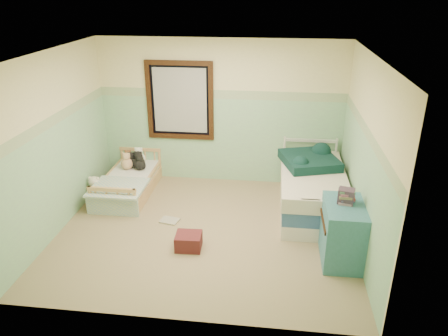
# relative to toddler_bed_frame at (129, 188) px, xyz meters

# --- Properties ---
(floor) EXTENTS (4.20, 3.60, 0.02)m
(floor) POSITION_rel_toddler_bed_frame_xyz_m (1.48, -1.05, -0.11)
(floor) COLOR #917B53
(floor) RESTS_ON ground
(ceiling) EXTENTS (4.20, 3.60, 0.02)m
(ceiling) POSITION_rel_toddler_bed_frame_xyz_m (1.48, -1.05, 2.41)
(ceiling) COLOR white
(ceiling) RESTS_ON wall_back
(wall_back) EXTENTS (4.20, 0.04, 2.50)m
(wall_back) POSITION_rel_toddler_bed_frame_xyz_m (1.48, 0.75, 1.15)
(wall_back) COLOR beige
(wall_back) RESTS_ON floor
(wall_front) EXTENTS (4.20, 0.04, 2.50)m
(wall_front) POSITION_rel_toddler_bed_frame_xyz_m (1.48, -2.85, 1.15)
(wall_front) COLOR beige
(wall_front) RESTS_ON floor
(wall_left) EXTENTS (0.04, 3.60, 2.50)m
(wall_left) POSITION_rel_toddler_bed_frame_xyz_m (-0.62, -1.05, 1.15)
(wall_left) COLOR beige
(wall_left) RESTS_ON floor
(wall_right) EXTENTS (0.04, 3.60, 2.50)m
(wall_right) POSITION_rel_toddler_bed_frame_xyz_m (3.58, -1.05, 1.15)
(wall_right) COLOR beige
(wall_right) RESTS_ON floor
(wainscot_mint) EXTENTS (4.20, 0.01, 1.50)m
(wainscot_mint) POSITION_rel_toddler_bed_frame_xyz_m (1.48, 0.74, 0.65)
(wainscot_mint) COLOR #85AD8F
(wainscot_mint) RESTS_ON floor
(border_strip) EXTENTS (4.20, 0.01, 0.15)m
(border_strip) POSITION_rel_toddler_bed_frame_xyz_m (1.48, 0.74, 1.48)
(border_strip) COLOR #44734B
(border_strip) RESTS_ON wall_back
(window_frame) EXTENTS (1.16, 0.06, 1.36)m
(window_frame) POSITION_rel_toddler_bed_frame_xyz_m (0.78, 0.71, 1.35)
(window_frame) COLOR black
(window_frame) RESTS_ON wall_back
(window_blinds) EXTENTS (0.92, 0.01, 1.12)m
(window_blinds) POSITION_rel_toddler_bed_frame_xyz_m (0.78, 0.72, 1.35)
(window_blinds) COLOR #B4B4B0
(window_blinds) RESTS_ON window_frame
(toddler_bed_frame) EXTENTS (0.77, 1.53, 0.20)m
(toddler_bed_frame) POSITION_rel_toddler_bed_frame_xyz_m (0.00, 0.00, 0.00)
(toddler_bed_frame) COLOR tan
(toddler_bed_frame) RESTS_ON floor
(toddler_mattress) EXTENTS (0.70, 1.47, 0.12)m
(toddler_mattress) POSITION_rel_toddler_bed_frame_xyz_m (0.00, 0.00, 0.16)
(toddler_mattress) COLOR silver
(toddler_mattress) RESTS_ON toddler_bed_frame
(patchwork_quilt) EXTENTS (0.83, 0.77, 0.03)m
(patchwork_quilt) POSITION_rel_toddler_bed_frame_xyz_m (0.00, -0.48, 0.23)
(patchwork_quilt) COLOR #7EA9CF
(patchwork_quilt) RESTS_ON toddler_mattress
(plush_bed_brown) EXTENTS (0.18, 0.18, 0.18)m
(plush_bed_brown) POSITION_rel_toddler_bed_frame_xyz_m (-0.15, 0.50, 0.31)
(plush_bed_brown) COLOR brown
(plush_bed_brown) RESTS_ON toddler_mattress
(plush_bed_white) EXTENTS (0.22, 0.22, 0.22)m
(plush_bed_white) POSITION_rel_toddler_bed_frame_xyz_m (0.05, 0.50, 0.33)
(plush_bed_white) COLOR white
(plush_bed_white) RESTS_ON toddler_mattress
(plush_bed_tan) EXTENTS (0.21, 0.21, 0.21)m
(plush_bed_tan) POSITION_rel_toddler_bed_frame_xyz_m (-0.10, 0.28, 0.32)
(plush_bed_tan) COLOR tan
(plush_bed_tan) RESTS_ON toddler_mattress
(plush_bed_dark) EXTENTS (0.19, 0.19, 0.19)m
(plush_bed_dark) POSITION_rel_toddler_bed_frame_xyz_m (0.13, 0.28, 0.31)
(plush_bed_dark) COLOR black
(plush_bed_dark) RESTS_ON toddler_mattress
(plush_floor_cream) EXTENTS (0.28, 0.28, 0.28)m
(plush_floor_cream) POSITION_rel_toddler_bed_frame_xyz_m (-0.47, -0.30, 0.04)
(plush_floor_cream) COLOR beige
(plush_floor_cream) RESTS_ON floor
(plush_floor_tan) EXTENTS (0.21, 0.21, 0.21)m
(plush_floor_tan) POSITION_rel_toddler_bed_frame_xyz_m (-0.40, -0.24, 0.01)
(plush_floor_tan) COLOR tan
(plush_floor_tan) RESTS_ON floor
(twin_bed_frame) EXTENTS (0.93, 1.86, 0.22)m
(twin_bed_frame) POSITION_rel_toddler_bed_frame_xyz_m (3.03, -0.25, 0.01)
(twin_bed_frame) COLOR silver
(twin_bed_frame) RESTS_ON floor
(twin_boxspring) EXTENTS (0.93, 1.86, 0.22)m
(twin_boxspring) POSITION_rel_toddler_bed_frame_xyz_m (3.03, -0.25, 0.23)
(twin_boxspring) COLOR navy
(twin_boxspring) RESTS_ON twin_bed_frame
(twin_mattress) EXTENTS (0.97, 1.90, 0.22)m
(twin_mattress) POSITION_rel_toddler_bed_frame_xyz_m (3.03, -0.25, 0.45)
(twin_mattress) COLOR beige
(twin_mattress) RESTS_ON twin_boxspring
(teal_blanket) EXTENTS (1.00, 1.03, 0.14)m
(teal_blanket) POSITION_rel_toddler_bed_frame_xyz_m (2.98, 0.05, 0.63)
(teal_blanket) COLOR #0E302A
(teal_blanket) RESTS_ON twin_mattress
(dresser) EXTENTS (0.49, 0.78, 0.78)m
(dresser) POSITION_rel_toddler_bed_frame_xyz_m (3.33, -1.51, 0.29)
(dresser) COLOR #326D74
(dresser) RESTS_ON floor
(book_stack) EXTENTS (0.22, 0.19, 0.19)m
(book_stack) POSITION_rel_toddler_bed_frame_xyz_m (3.33, -1.44, 0.78)
(book_stack) COLOR #4F2A2F
(book_stack) RESTS_ON dresser
(red_pillow) EXTENTS (0.35, 0.31, 0.21)m
(red_pillow) POSITION_rel_toddler_bed_frame_xyz_m (1.34, -1.51, 0.01)
(red_pillow) COLOR maroon
(red_pillow) RESTS_ON floor
(floor_book) EXTENTS (0.30, 0.26, 0.02)m
(floor_book) POSITION_rel_toddler_bed_frame_xyz_m (0.91, -0.85, -0.09)
(floor_book) COLOR gold
(floor_book) RESTS_ON floor
(extra_plush_0) EXTENTS (0.19, 0.19, 0.19)m
(extra_plush_0) POSITION_rel_toddler_bed_frame_xyz_m (-0.05, 0.36, 0.32)
(extra_plush_0) COLOR black
(extra_plush_0) RESTS_ON toddler_mattress
(extra_plush_1) EXTENTS (0.16, 0.16, 0.16)m
(extra_plush_1) POSITION_rel_toddler_bed_frame_xyz_m (0.15, 0.28, 0.30)
(extra_plush_1) COLOR black
(extra_plush_1) RESTS_ON toddler_mattress
(extra_plush_2) EXTENTS (0.21, 0.21, 0.21)m
(extra_plush_2) POSITION_rel_toddler_bed_frame_xyz_m (0.09, 0.34, 0.33)
(extra_plush_2) COLOR black
(extra_plush_2) RESTS_ON toddler_mattress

